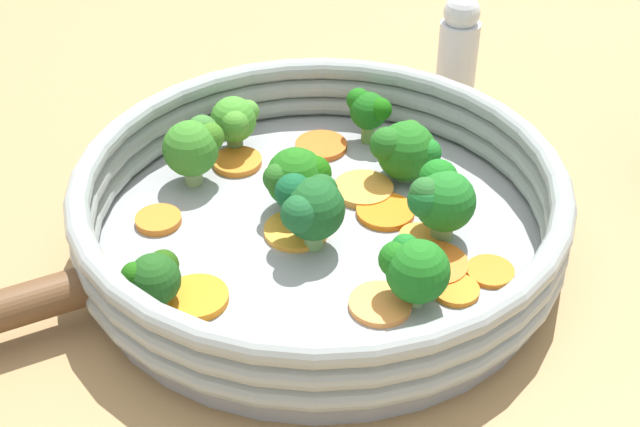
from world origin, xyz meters
TOP-DOWN VIEW (x-y plane):
  - ground_plane at (0.00, 0.00)m, footprint 4.00×4.00m
  - skillet at (0.00, 0.00)m, footprint 0.33×0.33m
  - skillet_rim_wall at (0.00, 0.00)m, footprint 0.35×0.35m
  - skillet_rivet_left at (0.16, 0.01)m, footprint 0.01×0.01m
  - skillet_rivet_right at (0.14, 0.08)m, footprint 0.01×0.01m
  - carrot_slice_0 at (-0.02, 0.09)m, footprint 0.05×0.05m
  - carrot_slice_1 at (-0.11, 0.07)m, footprint 0.05×0.05m
  - carrot_slice_2 at (-0.07, 0.05)m, footprint 0.06×0.06m
  - carrot_slice_3 at (0.05, -0.10)m, footprint 0.05×0.05m
  - carrot_slice_4 at (-0.07, 0.02)m, footprint 0.04×0.04m
  - carrot_slice_5 at (-0.08, 0.08)m, footprint 0.03×0.03m
  - carrot_slice_6 at (-0.02, -0.11)m, footprint 0.04×0.04m
  - carrot_slice_7 at (0.09, 0.06)m, footprint 0.05×0.05m
  - carrot_slice_8 at (0.11, -0.03)m, footprint 0.05×0.05m
  - carrot_slice_9 at (0.02, -0.00)m, footprint 0.07×0.07m
  - carrot_slice_10 at (-0.04, -0.04)m, footprint 0.05×0.05m
  - carrot_slice_11 at (-0.05, -0.01)m, footprint 0.06×0.06m
  - broccoli_floret_0 at (0.01, 0.02)m, footprint 0.05×0.05m
  - broccoli_floret_1 at (-0.05, 0.09)m, footprint 0.04×0.04m
  - broccoli_floret_2 at (-0.08, -0.05)m, footprint 0.05×0.05m
  - broccoli_floret_3 at (-0.08, 0.02)m, footprint 0.05×0.05m
  - broccoli_floret_4 at (-0.06, -0.11)m, footprint 0.03×0.04m
  - broccoli_floret_5 at (0.05, -0.12)m, footprint 0.04×0.04m
  - broccoli_floret_6 at (0.01, -0.03)m, footprint 0.05×0.05m
  - broccoli_floret_7 at (0.12, 0.06)m, footprint 0.04×0.04m
  - broccoli_floret_8 at (0.08, -0.08)m, footprint 0.05×0.04m
  - salt_shaker at (-0.16, -0.19)m, footprint 0.04×0.04m

SIDE VIEW (x-z plane):
  - ground_plane at x=0.00m, z-range 0.00..0.00m
  - skillet at x=0.00m, z-range 0.00..0.02m
  - carrot_slice_4 at x=-0.07m, z-range 0.02..0.02m
  - carrot_slice_1 at x=-0.11m, z-range 0.02..0.02m
  - carrot_slice_9 at x=0.02m, z-range 0.02..0.02m
  - carrot_slice_5 at x=-0.08m, z-range 0.02..0.02m
  - carrot_slice_0 at x=-0.02m, z-range 0.02..0.02m
  - carrot_slice_11 at x=-0.05m, z-range 0.02..0.02m
  - carrot_slice_6 at x=-0.02m, z-range 0.02..0.02m
  - carrot_slice_2 at x=-0.07m, z-range 0.02..0.02m
  - carrot_slice_3 at x=0.05m, z-range 0.02..0.02m
  - carrot_slice_7 at x=0.09m, z-range 0.02..0.02m
  - carrot_slice_8 at x=0.11m, z-range 0.02..0.02m
  - carrot_slice_10 at x=-0.04m, z-range 0.02..0.02m
  - skillet_rivet_left at x=0.16m, z-range 0.02..0.03m
  - skillet_rivet_right at x=0.14m, z-range 0.02..0.03m
  - broccoli_floret_7 at x=0.12m, z-range 0.02..0.06m
  - skillet_rim_wall at x=0.00m, z-range 0.02..0.07m
  - broccoli_floret_2 at x=-0.08m, z-range 0.02..0.07m
  - broccoli_floret_1 at x=-0.05m, z-range 0.02..0.07m
  - broccoli_floret_5 at x=0.05m, z-range 0.02..0.07m
  - broccoli_floret_6 at x=0.01m, z-range 0.02..0.07m
  - broccoli_floret_4 at x=-0.06m, z-range 0.02..0.07m
  - broccoli_floret_8 at x=0.08m, z-range 0.02..0.08m
  - broccoli_floret_3 at x=-0.08m, z-range 0.02..0.08m
  - broccoli_floret_0 at x=0.01m, z-range 0.02..0.08m
  - salt_shaker at x=-0.16m, z-range 0.00..0.11m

